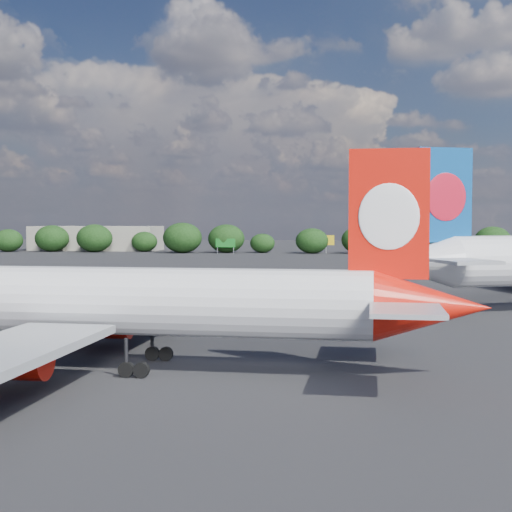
# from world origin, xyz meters

# --- Properties ---
(ground) EXTENTS (500.00, 500.00, 0.00)m
(ground) POSITION_xyz_m (0.00, 60.00, 0.00)
(ground) COLOR black
(ground) RESTS_ON ground
(qantas_airliner) EXTENTS (46.08, 43.72, 15.09)m
(qantas_airliner) POSITION_xyz_m (7.41, 12.45, 4.60)
(qantas_airliner) COLOR silver
(qantas_airliner) RESTS_ON ground
(terminal_building) EXTENTS (42.00, 16.00, 8.00)m
(terminal_building) POSITION_xyz_m (-65.00, 192.00, 4.00)
(terminal_building) COLOR gray
(terminal_building) RESTS_ON ground
(highway_sign) EXTENTS (6.00, 0.30, 4.50)m
(highway_sign) POSITION_xyz_m (-18.00, 176.00, 3.13)
(highway_sign) COLOR #14661C
(highway_sign) RESTS_ON ground
(billboard_yellow) EXTENTS (5.00, 0.30, 5.50)m
(billboard_yellow) POSITION_xyz_m (12.00, 182.00, 3.87)
(billboard_yellow) COLOR gold
(billboard_yellow) RESTS_ON ground
(horizon_treeline) EXTENTS (201.09, 14.93, 9.33)m
(horizon_treeline) POSITION_xyz_m (7.34, 179.35, 4.08)
(horizon_treeline) COLOR black
(horizon_treeline) RESTS_ON ground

